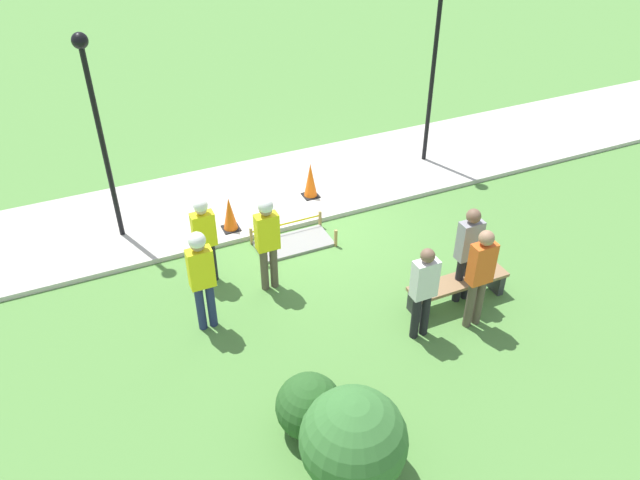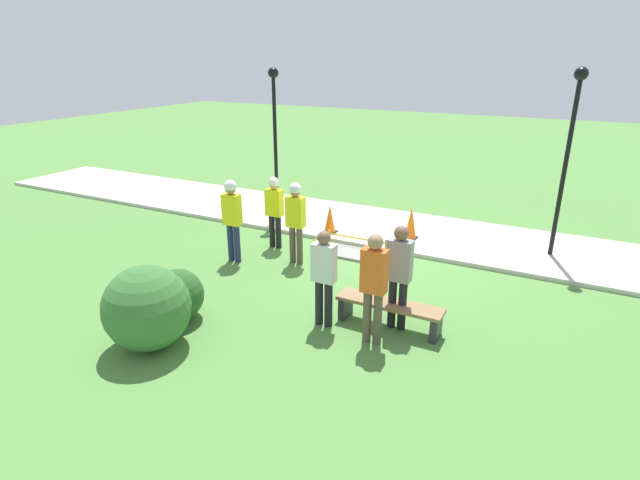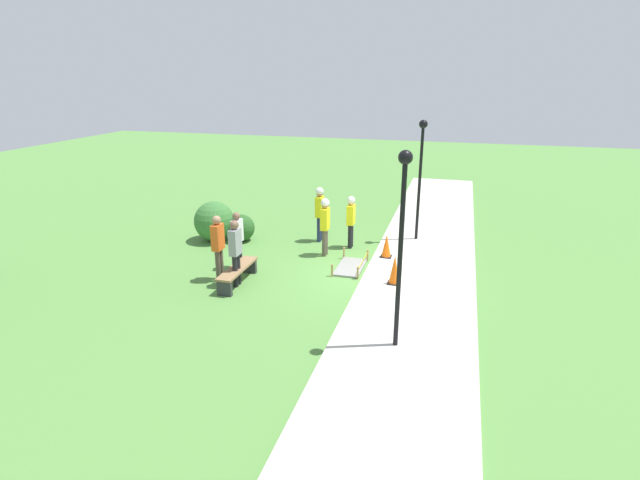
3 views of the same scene
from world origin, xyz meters
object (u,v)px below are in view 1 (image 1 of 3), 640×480
object	(u,v)px
park_bench	(458,286)
worker_assistant	(201,272)
traffic_cone_near_patch	(310,180)
worker_trainee	(267,236)
lamppost_far	(435,50)
bystander_in_white_shirt	(468,250)
lamppost_near	(96,112)
bystander_in_gray_shirt	(424,288)
worker_supervisor	(204,234)
traffic_cone_far_patch	(230,214)
bystander_in_orange_shirt	(480,273)

from	to	relation	value
park_bench	worker_assistant	distance (m)	4.37
traffic_cone_near_patch	worker_trainee	xyz separation A→B (m)	(1.87, 2.46, 0.62)
traffic_cone_near_patch	lamppost_far	distance (m)	3.95
bystander_in_white_shirt	lamppost_near	world-z (taller)	lamppost_near
worker_assistant	lamppost_far	size ratio (longest dim) A/B	0.46
worker_trainee	bystander_in_gray_shirt	distance (m)	2.81
worker_supervisor	worker_trainee	world-z (taller)	worker_trainee
lamppost_far	traffic_cone_near_patch	bearing A→B (deg)	8.31
worker_trainee	lamppost_near	bearing A→B (deg)	-51.11
traffic_cone_near_patch	park_bench	xyz separation A→B (m)	(-0.95, 4.18, -0.16)
traffic_cone_near_patch	traffic_cone_far_patch	size ratio (longest dim) A/B	1.10
bystander_in_gray_shirt	bystander_in_white_shirt	xyz separation A→B (m)	(-1.16, -0.48, 0.08)
worker_supervisor	bystander_in_white_shirt	size ratio (longest dim) A/B	0.94
worker_assistant	bystander_in_white_shirt	distance (m)	4.40
traffic_cone_near_patch	lamppost_near	size ratio (longest dim) A/B	0.20
worker_trainee	lamppost_far	xyz separation A→B (m)	(-5.07, -2.92, 1.64)
traffic_cone_near_patch	lamppost_far	world-z (taller)	lamppost_far
traffic_cone_near_patch	worker_assistant	distance (m)	4.42
bystander_in_gray_shirt	traffic_cone_near_patch	bearing A→B (deg)	-91.09
worker_supervisor	bystander_in_white_shirt	xyz separation A→B (m)	(-3.88, 2.31, 0.03)
bystander_in_orange_shirt	lamppost_far	size ratio (longest dim) A/B	0.46
park_bench	traffic_cone_far_patch	bearing A→B (deg)	-51.29
traffic_cone_near_patch	worker_supervisor	world-z (taller)	worker_supervisor
bystander_in_white_shirt	lamppost_far	xyz separation A→B (m)	(-2.13, -4.61, 1.70)
traffic_cone_near_patch	worker_supervisor	distance (m)	3.40
worker_assistant	bystander_in_orange_shirt	xyz separation A→B (m)	(-4.04, 1.76, -0.07)
worker_supervisor	lamppost_far	world-z (taller)	lamppost_far
traffic_cone_near_patch	bystander_in_white_shirt	world-z (taller)	bystander_in_white_shirt
traffic_cone_near_patch	bystander_in_gray_shirt	bearing A→B (deg)	88.91
bystander_in_gray_shirt	worker_assistant	bearing A→B (deg)	-27.65
worker_trainee	bystander_in_white_shirt	bearing A→B (deg)	150.18
bystander_in_orange_shirt	traffic_cone_far_patch	bearing A→B (deg)	-56.13
park_bench	lamppost_near	distance (m)	7.05
traffic_cone_near_patch	worker_trainee	world-z (taller)	worker_trainee
traffic_cone_far_patch	lamppost_near	xyz separation A→B (m)	(2.04, -0.73, 2.25)
traffic_cone_near_patch	park_bench	size ratio (longest dim) A/B	0.44
park_bench	bystander_in_orange_shirt	bearing A→B (deg)	81.50
traffic_cone_near_patch	lamppost_far	xyz separation A→B (m)	(-3.20, -0.47, 2.27)
traffic_cone_near_patch	worker_supervisor	size ratio (longest dim) A/B	0.46
park_bench	worker_supervisor	world-z (taller)	worker_supervisor
traffic_cone_near_patch	traffic_cone_far_patch	distance (m)	2.05
park_bench	worker_trainee	distance (m)	3.40
traffic_cone_far_patch	worker_trainee	distance (m)	2.05
worker_supervisor	lamppost_near	bearing A→B (deg)	-59.36
worker_trainee	lamppost_near	xyz separation A→B (m)	(2.15, -2.67, 1.59)
worker_supervisor	worker_trainee	size ratio (longest dim) A/B	0.94
park_bench	lamppost_far	xyz separation A→B (m)	(-2.25, -4.65, 2.43)
bystander_in_white_shirt	worker_assistant	bearing A→B (deg)	-15.05
lamppost_far	worker_supervisor	bearing A→B (deg)	20.92
traffic_cone_near_patch	bystander_in_gray_shirt	world-z (taller)	bystander_in_gray_shirt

